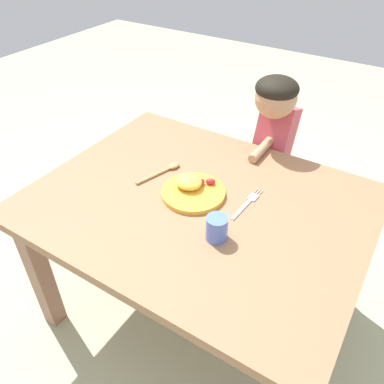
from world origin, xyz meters
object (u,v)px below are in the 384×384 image
plate (192,189)px  person (271,157)px  fork (247,203)px  drinking_cup (217,228)px  spoon (166,170)px

plate → person: bearing=79.4°
fork → drinking_cup: size_ratio=2.42×
plate → person: (0.11, 0.57, -0.12)m
plate → fork: plate is taller
plate → spoon: (-0.18, 0.07, -0.01)m
plate → drinking_cup: size_ratio=2.79×
plate → spoon: bearing=158.7°
plate → fork: 0.22m
spoon → person: bearing=-12.2°
drinking_cup → spoon: bearing=148.2°
plate → fork: (0.21, 0.06, -0.02)m
person → spoon: bearing=60.5°
plate → person: 0.59m
plate → drinking_cup: bearing=-39.4°
fork → person: (-0.11, 0.51, -0.11)m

